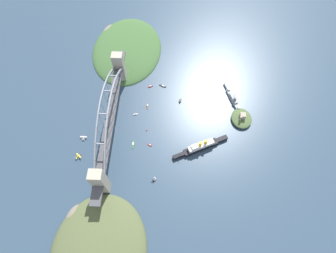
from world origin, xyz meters
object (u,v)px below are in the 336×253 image
Objects in this scene: seaplane_second_in_formation at (84,137)px; small_boat_4 at (154,178)px; small_boat_0 at (147,106)px; small_boat_1 at (150,145)px; small_boat_5 at (163,86)px; ocean_liner at (201,146)px; small_boat_2 at (150,86)px; fort_island_mid_harbor at (241,118)px; naval_cruiser at (233,99)px; harbor_arch_bridge at (111,117)px; small_boat_7 at (133,144)px; small_boat_6 at (136,114)px; seaplane_taxiing_near_bridge at (78,156)px; channel_marker_buoy at (147,130)px; small_boat_3 at (180,100)px.

small_boat_4 is (57.50, 106.24, 2.54)m from seaplane_second_in_formation.
seaplane_second_in_formation is 105.88m from small_boat_0.
small_boat_1 is 0.65× the size of small_boat_5.
ocean_liner is 9.35× the size of small_boat_2.
ocean_liner is at bearing -51.33° from fort_island_mid_harbor.
naval_cruiser is 1.80× the size of fort_island_mid_harbor.
small_boat_5 is at bearing 132.11° from seaplane_second_in_formation.
small_boat_7 is at bearing 48.48° from harbor_arch_bridge.
harbor_arch_bridge is 20.72× the size of small_boat_5.
small_boat_0 is at bearing 124.02° from seaplane_second_in_formation.
ocean_liner is 7.92× the size of seaplane_second_in_formation.
harbor_arch_bridge reaches higher than small_boat_0.
small_boat_5 is 1.53× the size of small_boat_6.
seaplane_second_in_formation is at bearing -94.56° from small_boat_1.
seaplane_taxiing_near_bridge is 102.07m from channel_marker_buoy.
naval_cruiser is 4.95× the size of small_boat_7.
small_boat_4 reaches higher than seaplane_second_in_formation.
small_boat_6 is at bearing -91.06° from fort_island_mid_harbor.
small_boat_0 is 1.24× the size of small_boat_2.
small_boat_0 is at bearing -172.64° from small_boat_1.
ocean_liner is 6.67× the size of small_boat_5.
small_boat_4 is (49.82, 9.84, 3.81)m from small_boat_1.
small_boat_4 is (97.72, -124.65, 0.38)m from fort_island_mid_harbor.
small_boat_3 is (-30.24, -92.38, 0.16)m from fort_island_mid_harbor.
seaplane_second_in_formation is at bearing -58.70° from small_boat_6.
small_boat_0 is at bearing 134.93° from seaplane_taxiing_near_bridge.
seaplane_taxiing_near_bridge is at bearing -45.07° from small_boat_0.
naval_cruiser is at bearing 147.72° from ocean_liner.
naval_cruiser is 7.30× the size of seaplane_taxiing_near_bridge.
fort_island_mid_harbor reaches higher than seaplane_second_in_formation.
small_boat_0 reaches higher than small_boat_7.
fort_island_mid_harbor is 142.83m from channel_marker_buoy.
seaplane_second_in_formation is 120.83m from small_boat_4.
harbor_arch_bridge reaches higher than fort_island_mid_harbor.
ocean_liner reaches higher than fort_island_mid_harbor.
seaplane_taxiing_near_bridge is at bearing -77.40° from small_boat_1.
seaplane_second_in_formation is 0.76× the size of small_boat_7.
harbor_arch_bridge is at bearing -116.51° from small_boat_1.
harbor_arch_bridge is at bearing -102.88° from ocean_liner.
harbor_arch_bridge is 3.80× the size of naval_cruiser.
small_boat_2 is at bearing 148.51° from harbor_arch_bridge.
small_boat_3 is 1.19× the size of small_boat_6.
small_boat_4 is at bearing 9.00° from small_boat_0.
seaplane_second_in_formation is 3.62× the size of channel_marker_buoy.
naval_cruiser is at bearing 77.69° from small_boat_5.
ocean_liner is at bearing 88.84° from small_boat_7.
ocean_liner is 79.59m from fort_island_mid_harbor.
harbor_arch_bridge reaches higher than naval_cruiser.
seaplane_taxiing_near_bridge is 1.15× the size of small_boat_1.
small_boat_0 is 45.92m from small_boat_5.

